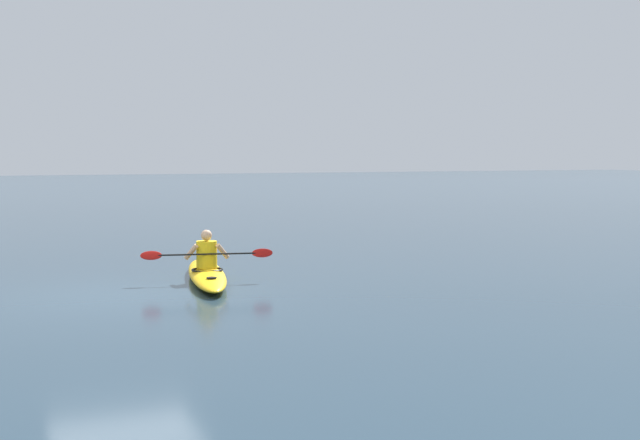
{
  "coord_description": "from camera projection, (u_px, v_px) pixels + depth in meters",
  "views": [
    {
      "loc": [
        2.56,
        14.87,
        2.47
      ],
      "look_at": [
        -2.5,
        2.74,
        1.43
      ],
      "focal_mm": 48.79,
      "sensor_mm": 36.0,
      "label": 1
    }
  ],
  "objects": [
    {
      "name": "ground_plane",
      "position": [
        124.0,
        296.0,
        14.86
      ],
      "size": [
        160.0,
        160.0,
        0.0
      ],
      "primitive_type": "plane",
      "color": "#233847"
    },
    {
      "name": "kayaker",
      "position": [
        207.0,
        253.0,
        16.51
      ],
      "size": [
        2.44,
        0.66,
        0.73
      ],
      "color": "yellow",
      "rests_on": "kayak"
    },
    {
      "name": "kayak",
      "position": [
        207.0,
        274.0,
        16.6
      ],
      "size": [
        1.51,
        4.39,
        0.26
      ],
      "color": "#EAB214",
      "rests_on": "ground"
    }
  ]
}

